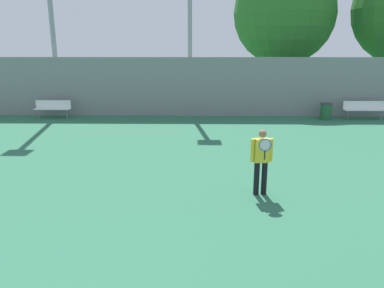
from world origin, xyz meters
TOP-DOWN VIEW (x-y plane):
  - tennis_player at (3.50, 6.77)m, footprint 0.56×0.42m
  - bench_courtside_near at (10.26, 16.54)m, footprint 2.10×0.40m
  - bench_courtside_far at (-5.47, 16.54)m, footprint 1.79×0.40m
  - light_pole_far_right at (1.47, 17.74)m, footprint 0.90×0.60m
  - trash_bin at (8.28, 16.37)m, footprint 0.58×0.58m
  - back_fence at (0.00, 17.23)m, footprint 28.12×0.06m
  - tree_green_broad at (7.20, 22.31)m, footprint 6.23×6.23m

SIDE VIEW (x-z plane):
  - trash_bin at x=8.28m, z-range 0.00..0.82m
  - bench_courtside_far at x=-5.47m, z-range 0.12..1.02m
  - bench_courtside_near at x=10.26m, z-range 0.12..1.02m
  - tennis_player at x=3.50m, z-range 0.11..1.80m
  - back_fence at x=0.00m, z-range 0.00..3.02m
  - tree_green_broad at x=7.20m, z-range 1.15..9.70m
  - light_pole_far_right at x=1.47m, z-range 1.09..10.00m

